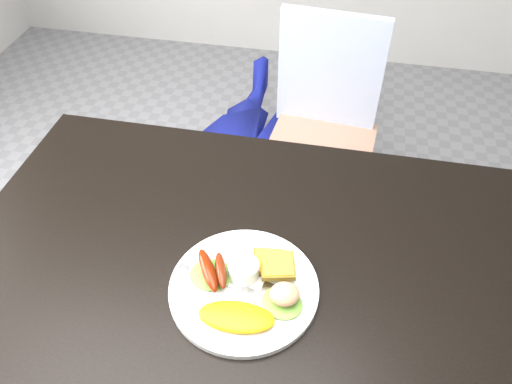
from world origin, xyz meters
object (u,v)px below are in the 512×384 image
Objects in this scene: person at (237,42)px; plate at (244,288)px; dining_chair at (319,150)px; dining_table at (243,265)px.

person reaches higher than plate.
plate is (-0.09, -0.82, 0.31)m from dining_chair.
plate reaches higher than dining_chair.
dining_chair is 1.24× the size of plate.
dining_table is at bearing 104.08° from plate.
dining_table is 3.35× the size of dining_chair.
person is 5.73× the size of plate.
dining_table reaches higher than dining_chair.
person reaches higher than dining_table.
person is at bearing 103.58° from plate.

